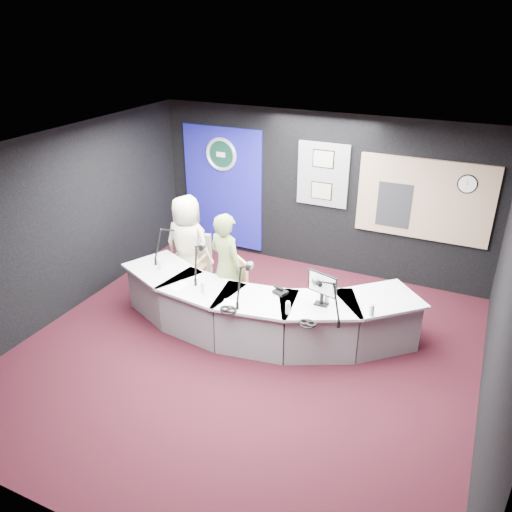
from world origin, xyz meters
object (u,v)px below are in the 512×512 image
at_px(armchair_left, 189,269).
at_px(person_woman, 226,267).
at_px(armchair_right, 227,291).
at_px(broadcast_desk, 258,310).
at_px(person_man, 188,246).

height_order(armchair_left, person_woman, person_woman).
bearing_deg(armchair_right, armchair_left, -169.06).
bearing_deg(armchair_right, broadcast_desk, 19.15).
bearing_deg(broadcast_desk, person_man, 158.13).
height_order(armchair_right, person_man, person_man).
distance_m(armchair_left, person_woman, 1.12).
height_order(armchair_left, person_man, person_man).
distance_m(broadcast_desk, armchair_left, 1.67).
distance_m(person_man, person_woman, 1.04).
xyz_separation_m(armchair_left, armchair_right, (0.94, -0.44, 0.03)).
bearing_deg(armchair_left, armchair_right, -32.82).
bearing_deg(person_man, armchair_left, 180.00).
distance_m(broadcast_desk, person_woman, 0.79).
distance_m(broadcast_desk, person_man, 1.73).
bearing_deg(broadcast_desk, armchair_left, 158.13).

